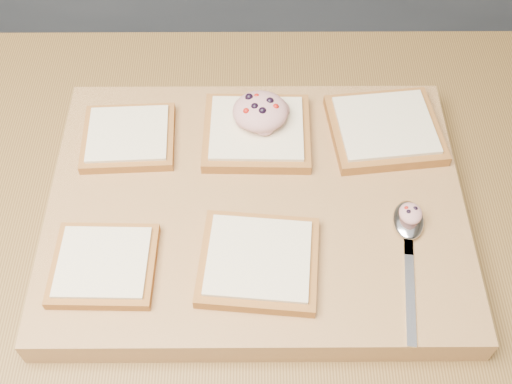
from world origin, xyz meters
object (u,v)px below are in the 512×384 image
Objects in this scene: tuna_salad_dollop at (260,111)px; bread_far_center at (257,132)px; spoon at (409,230)px; cutting_board at (256,208)px.

bread_far_center is at bearing -112.34° from tuna_salad_dollop.
spoon is (0.17, -0.14, -0.00)m from bread_far_center.
spoon is at bearing -40.30° from bread_far_center.
bread_far_center reaches higher than cutting_board.
spoon is at bearing -43.18° from tuna_salad_dollop.
bread_far_center is at bearing 89.22° from cutting_board.
tuna_salad_dollop is at bearing 86.86° from cutting_board.
bread_far_center is 0.22m from spoon.
bread_far_center is at bearing 139.70° from spoon.
bread_far_center is (0.00, 0.09, 0.03)m from cutting_board.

